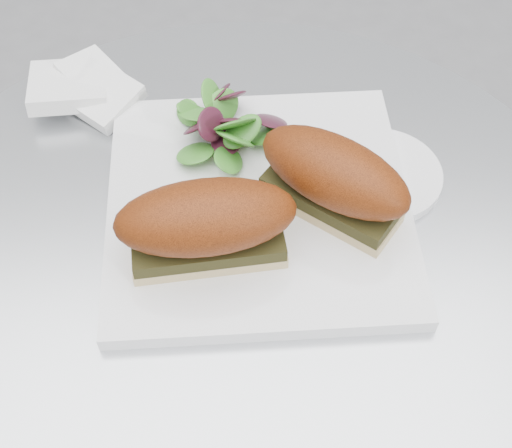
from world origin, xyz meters
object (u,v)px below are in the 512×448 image
at_px(plate, 258,204).
at_px(sandwich_left, 206,224).
at_px(sandwich_right, 334,178).
at_px(saucer, 381,175).

height_order(plate, sandwich_left, sandwich_left).
xyz_separation_m(plate, sandwich_right, (0.07, -0.01, 0.05)).
bearing_deg(plate, sandwich_left, -128.97).
relative_size(plate, sandwich_right, 1.81).
relative_size(plate, sandwich_left, 1.77).
bearing_deg(sandwich_right, plate, -154.26).
distance_m(sandwich_left, saucer, 0.20).
xyz_separation_m(plate, saucer, (0.12, 0.03, -0.00)).
height_order(sandwich_left, sandwich_right, same).
bearing_deg(saucer, sandwich_left, -151.85).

